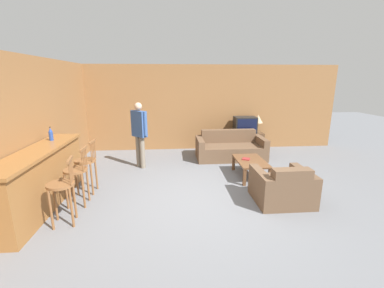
{
  "coord_description": "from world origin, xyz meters",
  "views": [
    {
      "loc": [
        -0.53,
        -4.32,
        2.18
      ],
      "look_at": [
        -0.1,
        0.88,
        0.85
      ],
      "focal_mm": 24.0,
      "sensor_mm": 36.0,
      "label": 1
    }
  ],
  "objects_px": {
    "couch_far": "(230,149)",
    "tv_unit": "(244,141)",
    "bar_chair_near": "(62,189)",
    "bar_chair_mid": "(77,174)",
    "bar_chair_far": "(86,165)",
    "person_by_window": "(139,131)",
    "table_lamp": "(258,119)",
    "tv": "(245,125)",
    "book_on_table": "(246,159)",
    "coffee_table": "(251,162)",
    "bottle": "(51,134)",
    "armchair_near": "(283,188)"
  },
  "relations": [
    {
      "from": "couch_far",
      "to": "bar_chair_near",
      "type": "bearing_deg",
      "value": -136.35
    },
    {
      "from": "table_lamp",
      "to": "armchair_near",
      "type": "bearing_deg",
      "value": -101.03
    },
    {
      "from": "bar_chair_mid",
      "to": "couch_far",
      "type": "relative_size",
      "value": 0.55
    },
    {
      "from": "couch_far",
      "to": "tv_unit",
      "type": "distance_m",
      "value": 0.97
    },
    {
      "from": "bar_chair_far",
      "to": "table_lamp",
      "type": "relative_size",
      "value": 1.91
    },
    {
      "from": "tv_unit",
      "to": "tv",
      "type": "bearing_deg",
      "value": -90.0
    },
    {
      "from": "couch_far",
      "to": "book_on_table",
      "type": "relative_size",
      "value": 8.74
    },
    {
      "from": "bar_chair_mid",
      "to": "bottle",
      "type": "height_order",
      "value": "bottle"
    },
    {
      "from": "armchair_near",
      "to": "tv_unit",
      "type": "distance_m",
      "value": 3.49
    },
    {
      "from": "coffee_table",
      "to": "tv_unit",
      "type": "xyz_separation_m",
      "value": [
        0.48,
        2.21,
        -0.06
      ]
    },
    {
      "from": "couch_far",
      "to": "bottle",
      "type": "distance_m",
      "value": 4.45
    },
    {
      "from": "armchair_near",
      "to": "bottle",
      "type": "xyz_separation_m",
      "value": [
        -4.28,
        0.87,
        0.88
      ]
    },
    {
      "from": "bottle",
      "to": "table_lamp",
      "type": "relative_size",
      "value": 0.49
    },
    {
      "from": "book_on_table",
      "to": "bar_chair_near",
      "type": "bearing_deg",
      "value": -152.4
    },
    {
      "from": "bar_chair_near",
      "to": "table_lamp",
      "type": "xyz_separation_m",
      "value": [
        4.31,
        3.9,
        0.41
      ]
    },
    {
      "from": "bottle",
      "to": "book_on_table",
      "type": "height_order",
      "value": "bottle"
    },
    {
      "from": "tv",
      "to": "person_by_window",
      "type": "bearing_deg",
      "value": -156.14
    },
    {
      "from": "bar_chair_far",
      "to": "armchair_near",
      "type": "distance_m",
      "value": 3.71
    },
    {
      "from": "table_lamp",
      "to": "person_by_window",
      "type": "height_order",
      "value": "person_by_window"
    },
    {
      "from": "bar_chair_mid",
      "to": "coffee_table",
      "type": "height_order",
      "value": "bar_chair_mid"
    },
    {
      "from": "bar_chair_mid",
      "to": "person_by_window",
      "type": "bearing_deg",
      "value": 65.7
    },
    {
      "from": "bar_chair_mid",
      "to": "couch_far",
      "type": "height_order",
      "value": "bar_chair_mid"
    },
    {
      "from": "couch_far",
      "to": "coffee_table",
      "type": "relative_size",
      "value": 1.81
    },
    {
      "from": "table_lamp",
      "to": "person_by_window",
      "type": "xyz_separation_m",
      "value": [
        -3.44,
        -1.35,
        -0.05
      ]
    },
    {
      "from": "bar_chair_near",
      "to": "tv",
      "type": "bearing_deg",
      "value": 44.88
    },
    {
      "from": "armchair_near",
      "to": "tv",
      "type": "xyz_separation_m",
      "value": [
        0.28,
        3.47,
        0.54
      ]
    },
    {
      "from": "tv",
      "to": "armchair_near",
      "type": "bearing_deg",
      "value": -94.61
    },
    {
      "from": "couch_far",
      "to": "tv",
      "type": "height_order",
      "value": "tv"
    },
    {
      "from": "tv",
      "to": "book_on_table",
      "type": "relative_size",
      "value": 3.04
    },
    {
      "from": "tv_unit",
      "to": "couch_far",
      "type": "bearing_deg",
      "value": -129.22
    },
    {
      "from": "tv",
      "to": "bottle",
      "type": "relative_size",
      "value": 2.47
    },
    {
      "from": "book_on_table",
      "to": "person_by_window",
      "type": "distance_m",
      "value": 2.64
    },
    {
      "from": "book_on_table",
      "to": "armchair_near",
      "type": "bearing_deg",
      "value": -77.49
    },
    {
      "from": "couch_far",
      "to": "tv",
      "type": "bearing_deg",
      "value": 50.67
    },
    {
      "from": "bottle",
      "to": "couch_far",
      "type": "bearing_deg",
      "value": 25.21
    },
    {
      "from": "bar_chair_mid",
      "to": "book_on_table",
      "type": "bearing_deg",
      "value": 18.6
    },
    {
      "from": "tv",
      "to": "book_on_table",
      "type": "distance_m",
      "value": 2.26
    },
    {
      "from": "bar_chair_far",
      "to": "person_by_window",
      "type": "distance_m",
      "value": 1.69
    },
    {
      "from": "armchair_near",
      "to": "bar_chair_mid",
      "type": "bearing_deg",
      "value": 176.84
    },
    {
      "from": "bar_chair_near",
      "to": "bar_chair_mid",
      "type": "height_order",
      "value": "same"
    },
    {
      "from": "armchair_near",
      "to": "tv_unit",
      "type": "bearing_deg",
      "value": 85.39
    },
    {
      "from": "bar_chair_mid",
      "to": "table_lamp",
      "type": "relative_size",
      "value": 1.91
    },
    {
      "from": "bar_chair_near",
      "to": "bottle",
      "type": "bearing_deg",
      "value": 116.66
    },
    {
      "from": "bar_chair_near",
      "to": "armchair_near",
      "type": "relative_size",
      "value": 1.08
    },
    {
      "from": "bar_chair_far",
      "to": "coffee_table",
      "type": "xyz_separation_m",
      "value": [
        3.43,
        0.54,
        -0.23
      ]
    },
    {
      "from": "bar_chair_mid",
      "to": "book_on_table",
      "type": "relative_size",
      "value": 4.83
    },
    {
      "from": "bar_chair_far",
      "to": "bottle",
      "type": "bearing_deg",
      "value": 167.36
    },
    {
      "from": "bar_chair_near",
      "to": "bar_chair_far",
      "type": "height_order",
      "value": "same"
    },
    {
      "from": "tv",
      "to": "book_on_table",
      "type": "xyz_separation_m",
      "value": [
        -0.57,
        -2.15,
        -0.4
      ]
    },
    {
      "from": "bar_chair_near",
      "to": "coffee_table",
      "type": "xyz_separation_m",
      "value": [
        3.43,
        1.68,
        -0.23
      ]
    }
  ]
}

